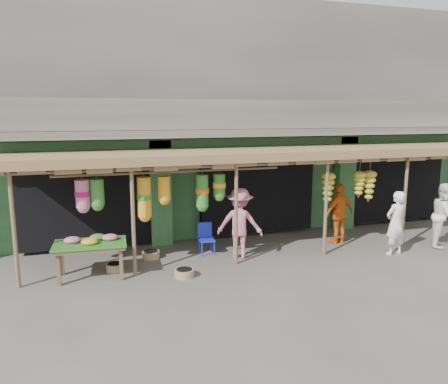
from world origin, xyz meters
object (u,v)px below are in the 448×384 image
object	(u,v)px
person_shopper	(240,223)
blue_chair	(206,237)
flower_table	(91,244)
person_vendor	(339,214)
person_right	(445,215)
person_front	(396,223)

from	to	relation	value
person_shopper	blue_chair	bearing A→B (deg)	-9.93
flower_table	person_vendor	world-z (taller)	person_vendor
person_vendor	person_shopper	world-z (taller)	person_shopper
person_right	person_shopper	size ratio (longest dim) A/B	0.99
person_front	person_shopper	world-z (taller)	person_shopper
person_vendor	blue_chair	bearing A→B (deg)	-16.51
flower_table	person_right	size ratio (longest dim) A/B	0.92
flower_table	person_vendor	xyz separation A→B (m)	(6.90, 0.64, 0.10)
person_front	blue_chair	bearing A→B (deg)	-27.57
person_front	flower_table	bearing A→B (deg)	-14.48
blue_chair	person_shopper	bearing A→B (deg)	-36.33
blue_chair	person_right	size ratio (longest dim) A/B	0.46
flower_table	person_front	world-z (taller)	person_front
person_right	person_front	bearing A→B (deg)	144.18
person_right	person_vendor	world-z (taller)	person_right
person_front	person_vendor	xyz separation A→B (m)	(-0.86, 1.36, 0.02)
person_front	person_right	xyz separation A→B (m)	(1.78, 0.17, 0.05)
flower_table	person_right	xyz separation A→B (m)	(9.53, -0.55, 0.13)
blue_chair	person_front	size ratio (longest dim) A/B	0.49
flower_table	person_vendor	size ratio (longest dim) A/B	0.95
person_front	person_vendor	distance (m)	1.61
flower_table	person_right	world-z (taller)	person_right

